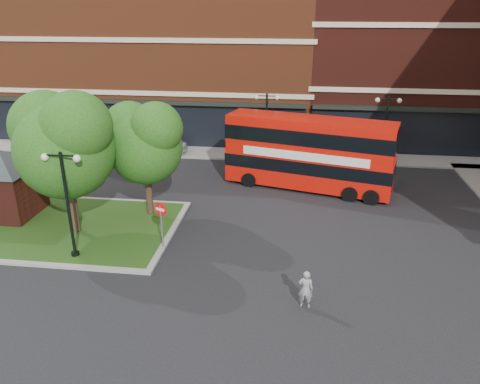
# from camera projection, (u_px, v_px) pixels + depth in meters

# --- Properties ---
(ground) EXTENTS (120.00, 120.00, 0.00)m
(ground) POSITION_uv_depth(u_px,v_px,m) (194.00, 268.00, 20.32)
(ground) COLOR black
(ground) RESTS_ON ground
(pavement_far) EXTENTS (44.00, 3.00, 0.12)m
(pavement_far) POSITION_uv_depth(u_px,v_px,m) (241.00, 154.00, 35.45)
(pavement_far) COLOR slate
(pavement_far) RESTS_ON ground
(terrace_far_left) EXTENTS (26.00, 12.00, 14.00)m
(terrace_far_left) POSITION_uv_depth(u_px,v_px,m) (161.00, 48.00, 40.67)
(terrace_far_left) COLOR brown
(terrace_far_left) RESTS_ON ground
(terrace_far_right) EXTENTS (18.00, 12.00, 16.00)m
(terrace_far_right) POSITION_uv_depth(u_px,v_px,m) (425.00, 39.00, 37.70)
(terrace_far_right) COLOR #471911
(terrace_far_right) RESTS_ON ground
(traffic_island) EXTENTS (12.60, 7.60, 0.15)m
(traffic_island) POSITION_uv_depth(u_px,v_px,m) (54.00, 226.00, 23.99)
(traffic_island) COLOR gray
(traffic_island) RESTS_ON ground
(kiosk) EXTENTS (6.51, 6.51, 3.60)m
(kiosk) POSITION_uv_depth(u_px,v_px,m) (3.00, 176.00, 24.42)
(kiosk) COLOR #471911
(kiosk) RESTS_ON traffic_island
(tree_island_west) EXTENTS (5.40, 4.71, 7.21)m
(tree_island_west) POSITION_uv_depth(u_px,v_px,m) (63.00, 140.00, 21.65)
(tree_island_west) COLOR #2D2116
(tree_island_west) RESTS_ON ground
(tree_island_east) EXTENTS (4.46, 3.90, 6.29)m
(tree_island_east) POSITION_uv_depth(u_px,v_px,m) (144.00, 140.00, 23.79)
(tree_island_east) COLOR #2D2116
(tree_island_east) RESTS_ON ground
(lamp_island) EXTENTS (1.72, 0.36, 5.00)m
(lamp_island) POSITION_uv_depth(u_px,v_px,m) (67.00, 200.00, 20.08)
(lamp_island) COLOR black
(lamp_island) RESTS_ON ground
(lamp_far_left) EXTENTS (1.72, 0.36, 5.00)m
(lamp_far_left) POSITION_uv_depth(u_px,v_px,m) (266.00, 125.00, 32.34)
(lamp_far_left) COLOR black
(lamp_far_left) RESTS_ON ground
(lamp_far_right) EXTENTS (1.72, 0.36, 5.00)m
(lamp_far_right) POSITION_uv_depth(u_px,v_px,m) (385.00, 129.00, 31.39)
(lamp_far_right) COLOR black
(lamp_far_right) RESTS_ON ground
(bus) EXTENTS (10.34, 4.80, 3.85)m
(bus) POSITION_uv_depth(u_px,v_px,m) (309.00, 149.00, 28.19)
(bus) COLOR red
(bus) RESTS_ON ground
(woman) EXTENTS (0.61, 0.45, 1.55)m
(woman) POSITION_uv_depth(u_px,v_px,m) (306.00, 289.00, 17.48)
(woman) COLOR gray
(woman) RESTS_ON ground
(car_silver) EXTENTS (4.58, 1.99, 1.54)m
(car_silver) POSITION_uv_depth(u_px,v_px,m) (158.00, 144.00, 35.47)
(car_silver) COLOR silver
(car_silver) RESTS_ON ground
(car_white) EXTENTS (4.85, 2.13, 1.55)m
(car_white) POSITION_uv_depth(u_px,v_px,m) (360.00, 151.00, 33.70)
(car_white) COLOR silver
(car_white) RESTS_ON ground
(no_entry_sign) EXTENTS (0.62, 0.30, 2.37)m
(no_entry_sign) POSITION_uv_depth(u_px,v_px,m) (161.00, 216.00, 21.27)
(no_entry_sign) COLOR slate
(no_entry_sign) RESTS_ON ground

